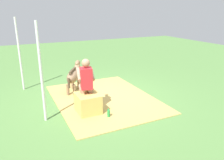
# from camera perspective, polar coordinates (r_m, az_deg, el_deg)

# --- Properties ---
(ground_plane) EXTENTS (24.00, 24.00, 0.00)m
(ground_plane) POSITION_cam_1_polar(r_m,az_deg,el_deg) (6.57, -2.97, -4.50)
(ground_plane) COLOR #568442
(hay_patch) EXTENTS (3.51, 2.71, 0.02)m
(hay_patch) POSITION_cam_1_polar(r_m,az_deg,el_deg) (6.45, -2.14, -4.81)
(hay_patch) COLOR tan
(hay_patch) RESTS_ON ground
(hay_bale) EXTENTS (0.62, 0.55, 0.50)m
(hay_bale) POSITION_cam_1_polar(r_m,az_deg,el_deg) (5.57, -6.28, -6.06)
(hay_bale) COLOR tan
(hay_bale) RESTS_ON ground
(person_seated) EXTENTS (0.71, 0.51, 1.38)m
(person_seated) POSITION_cam_1_polar(r_m,az_deg,el_deg) (5.53, -6.79, -0.47)
(person_seated) COLOR tan
(person_seated) RESTS_ON ground
(pony_standing) EXTENTS (1.21, 0.85, 0.88)m
(pony_standing) POSITION_cam_1_polar(r_m,az_deg,el_deg) (6.96, -9.95, 1.12)
(pony_standing) COLOR #8C6B4C
(pony_standing) RESTS_ON ground
(soda_bottle) EXTENTS (0.07, 0.07, 0.25)m
(soda_bottle) POSITION_cam_1_polar(r_m,az_deg,el_deg) (5.34, -0.90, -8.56)
(soda_bottle) COLOR #268C3F
(soda_bottle) RESTS_ON ground
(tent_pole_left) EXTENTS (0.06, 0.06, 2.29)m
(tent_pole_left) POSITION_cam_1_polar(r_m,az_deg,el_deg) (5.09, -17.94, 1.56)
(tent_pole_left) COLOR silver
(tent_pole_left) RESTS_ON ground
(tent_pole_right) EXTENTS (0.06, 0.06, 2.29)m
(tent_pole_right) POSITION_cam_1_polar(r_m,az_deg,el_deg) (7.47, -22.90, 6.04)
(tent_pole_right) COLOR silver
(tent_pole_right) RESTS_ON ground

